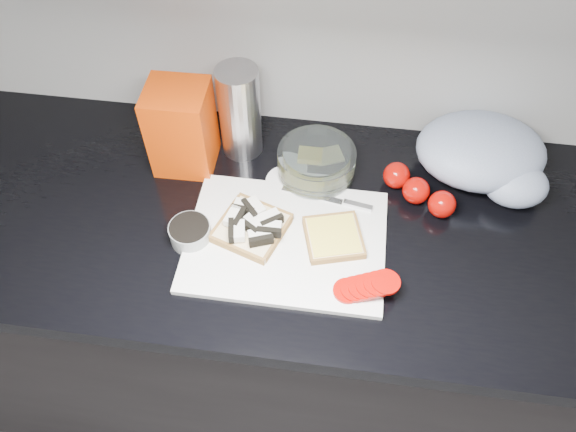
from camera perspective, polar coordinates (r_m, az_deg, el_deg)
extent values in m
cube|color=black|center=(1.58, 3.33, -10.84)|extent=(3.50, 0.60, 0.86)
cube|color=black|center=(1.20, 4.32, -1.07)|extent=(3.50, 0.64, 0.04)
cube|color=white|center=(1.14, -0.21, -2.54)|extent=(0.40, 0.30, 0.01)
cube|color=#F8E6AF|center=(1.14, -3.73, -1.21)|extent=(0.16, 0.16, 0.02)
cube|color=white|center=(1.16, -4.38, 1.00)|extent=(0.05, 0.03, 0.02)
cube|color=black|center=(1.16, -4.38, 1.00)|extent=(0.05, 0.02, 0.02)
cube|color=white|center=(1.15, -3.34, 0.91)|extent=(0.05, 0.05, 0.02)
cube|color=black|center=(1.15, -3.34, 0.91)|extent=(0.04, 0.04, 0.02)
cube|color=white|center=(1.13, -1.95, -0.20)|extent=(0.05, 0.05, 0.02)
cube|color=black|center=(1.13, -1.95, -0.20)|extent=(0.05, 0.04, 0.02)
cube|color=white|center=(1.14, -5.55, -0.08)|extent=(0.04, 0.05, 0.02)
cube|color=black|center=(1.14, -5.55, -0.08)|extent=(0.02, 0.05, 0.02)
cube|color=white|center=(1.13, -3.54, -0.80)|extent=(0.05, 0.05, 0.02)
cube|color=black|center=(1.13, -3.54, -0.80)|extent=(0.05, 0.04, 0.02)
cube|color=white|center=(1.11, -2.88, -2.01)|extent=(0.05, 0.04, 0.02)
cube|color=black|center=(1.11, -2.88, -2.01)|extent=(0.05, 0.03, 0.02)
cube|color=white|center=(1.11, -5.06, -1.50)|extent=(0.03, 0.05, 0.02)
cube|color=black|center=(1.11, -5.06, -1.50)|extent=(0.02, 0.05, 0.02)
cube|color=white|center=(1.12, -1.84, -1.16)|extent=(0.05, 0.03, 0.02)
cube|color=black|center=(1.12, -1.84, -1.16)|extent=(0.05, 0.01, 0.02)
cube|color=#F8E6AF|center=(1.13, 4.65, -2.19)|extent=(0.14, 0.14, 0.01)
cube|color=#FFE54B|center=(1.12, 4.67, -1.93)|extent=(0.12, 0.12, 0.00)
cylinder|color=#B00A04|center=(1.07, 6.04, -7.56)|extent=(0.07, 0.07, 0.01)
cylinder|color=#B00A04|center=(1.07, 6.81, -7.38)|extent=(0.07, 0.07, 0.01)
cylinder|color=#B00A04|center=(1.07, 7.58, -7.19)|extent=(0.06, 0.06, 0.01)
cylinder|color=#B00A04|center=(1.07, 8.36, -7.00)|extent=(0.06, 0.06, 0.01)
cylinder|color=#B00A04|center=(1.07, 9.13, -6.81)|extent=(0.06, 0.06, 0.01)
cylinder|color=#B00A04|center=(1.07, 9.91, -6.62)|extent=(0.07, 0.07, 0.01)
cube|color=silver|center=(1.20, 2.46, 2.15)|extent=(0.13, 0.04, 0.00)
cube|color=silver|center=(1.19, 7.11, 1.08)|extent=(0.06, 0.02, 0.01)
cylinder|color=#929797|center=(1.15, -9.89, -1.73)|extent=(0.08, 0.08, 0.04)
cylinder|color=black|center=(1.14, -10.01, -1.21)|extent=(0.08, 0.08, 0.01)
cylinder|color=white|center=(1.24, -0.17, 3.57)|extent=(0.09, 0.09, 0.01)
cylinder|color=silver|center=(1.24, 2.89, 5.37)|extent=(0.17, 0.17, 0.07)
cube|color=#FFE54B|center=(1.24, 2.23, 5.28)|extent=(0.05, 0.04, 0.04)
cube|color=#CEC47B|center=(1.25, 4.11, 5.03)|extent=(0.07, 0.07, 0.01)
cube|color=#DA4903|center=(1.24, -10.75, 8.77)|extent=(0.13, 0.12, 0.20)
cylinder|color=#B7B6BB|center=(1.25, -4.92, 10.48)|extent=(0.09, 0.09, 0.22)
ellipsoid|color=#A7B4CD|center=(1.29, 18.98, 6.30)|extent=(0.30, 0.24, 0.12)
ellipsoid|color=#A7B4CD|center=(1.28, 22.13, 2.95)|extent=(0.14, 0.12, 0.09)
sphere|color=#B00A04|center=(1.22, 12.88, 2.53)|extent=(0.06, 0.06, 0.06)
sphere|color=#B00A04|center=(1.21, 15.37, 1.15)|extent=(0.06, 0.06, 0.06)
sphere|color=#B00A04|center=(1.24, 10.97, 4.08)|extent=(0.06, 0.06, 0.06)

